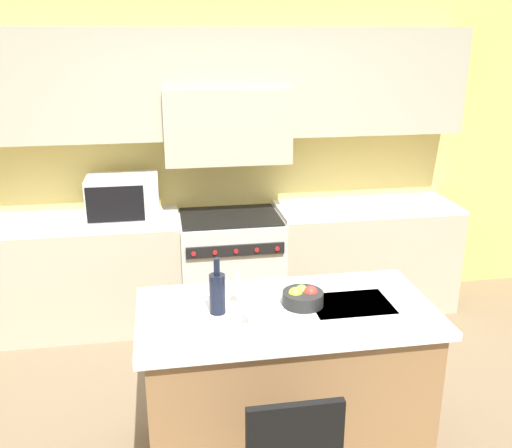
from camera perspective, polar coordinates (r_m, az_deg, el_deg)
The scene contains 9 objects.
back_cabinetry at distance 4.81m, azimuth -3.15°, elevation 9.66°, with size 10.00×0.46×2.70m.
back_counter at distance 4.89m, azimuth -2.58°, elevation -4.12°, with size 3.95×0.62×0.94m.
range_stove at distance 4.87m, azimuth -2.54°, elevation -4.34°, with size 0.84×0.70×0.92m.
microwave at distance 4.65m, azimuth -13.15°, elevation 2.60°, with size 0.56×0.38×0.34m.
kitchen_island at distance 3.37m, azimuth 2.96°, elevation -15.45°, with size 1.62×0.82×0.93m.
wine_bottle at distance 3.05m, azimuth -3.89°, elevation -6.84°, with size 0.09×0.09×0.31m.
wine_glass_near at distance 2.90m, azimuth -0.70°, elevation -7.75°, with size 0.07×0.07×0.20m.
wine_glass_far at distance 3.13m, azimuth -1.85°, elevation -5.72°, with size 0.07×0.07×0.20m.
fruit_bowl at distance 3.17m, azimuth 4.70°, elevation -7.28°, with size 0.23×0.23×0.11m.
Camera 1 is at (-0.54, -2.53, 2.35)m, focal length 40.00 mm.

